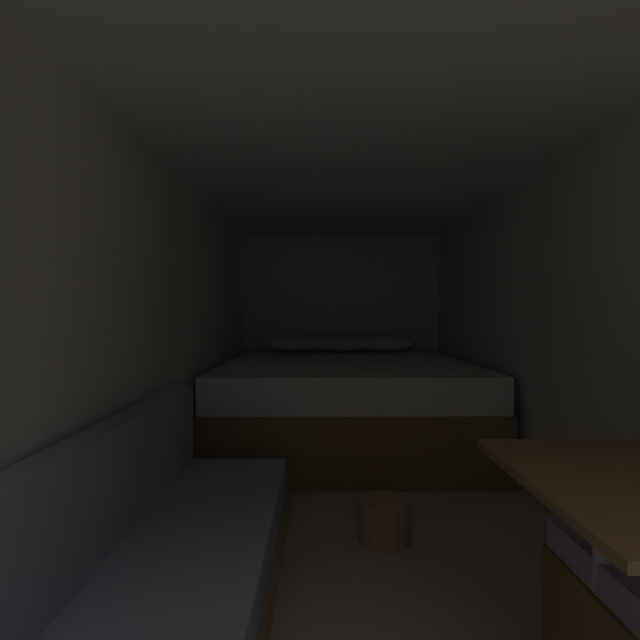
% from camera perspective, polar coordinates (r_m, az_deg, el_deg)
% --- Properties ---
extents(ground_plane, '(7.09, 7.09, 0.00)m').
position_cam_1_polar(ground_plane, '(2.68, 5.49, -24.65)').
color(ground_plane, '#A39984').
extents(wall_back, '(2.33, 0.05, 2.02)m').
position_cam_1_polar(wall_back, '(4.99, 2.77, -0.75)').
color(wall_back, silver).
rests_on(wall_back, ground).
extents(wall_left, '(0.05, 5.09, 2.02)m').
position_cam_1_polar(wall_left, '(2.58, -20.58, -2.42)').
color(wall_left, silver).
rests_on(wall_left, ground).
extents(wall_right, '(0.05, 5.09, 2.02)m').
position_cam_1_polar(wall_right, '(2.77, 29.71, -2.25)').
color(wall_right, silver).
rests_on(wall_right, ground).
extents(ceiling_slab, '(2.33, 5.09, 0.05)m').
position_cam_1_polar(ceiling_slab, '(2.58, 5.57, 21.07)').
color(ceiling_slab, white).
rests_on(ceiling_slab, wall_left).
extents(bed, '(2.11, 2.08, 0.92)m').
position_cam_1_polar(bed, '(3.97, 3.49, -10.37)').
color(bed, brown).
rests_on(bed, ground).
extents(sofa_left, '(0.69, 2.24, 0.73)m').
position_cam_1_polar(sofa_left, '(1.85, -21.12, -29.65)').
color(sofa_left, '#9E7247').
rests_on(sofa_left, ground).
extents(wicker_basket, '(0.26, 0.26, 0.20)m').
position_cam_1_polar(wicker_basket, '(2.48, 8.48, -24.29)').
color(wicker_basket, olive).
rests_on(wicker_basket, ground).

